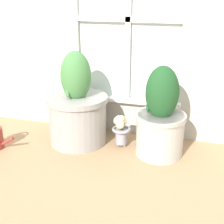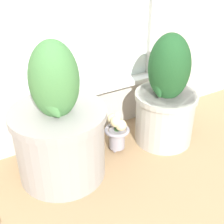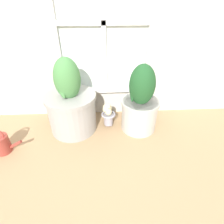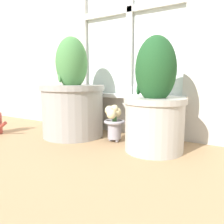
% 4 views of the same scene
% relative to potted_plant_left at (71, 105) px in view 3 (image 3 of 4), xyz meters
% --- Properties ---
extents(ground_plane, '(10.00, 10.00, 0.00)m').
position_rel_potted_plant_left_xyz_m(ground_plane, '(0.28, -0.35, -0.24)').
color(ground_plane, tan).
extents(potted_plant_left, '(0.41, 0.41, 0.63)m').
position_rel_potted_plant_left_xyz_m(potted_plant_left, '(0.00, 0.00, 0.00)').
color(potted_plant_left, '#9E9993').
rests_on(potted_plant_left, ground_plane).
extents(potted_plant_right, '(0.32, 0.32, 0.58)m').
position_rel_potted_plant_left_xyz_m(potted_plant_right, '(0.57, -0.02, 0.00)').
color(potted_plant_right, '#B7B2A8').
rests_on(potted_plant_right, ground_plane).
extents(flower_vase, '(0.13, 0.13, 0.22)m').
position_rel_potted_plant_left_xyz_m(flower_vase, '(0.30, 0.02, -0.11)').
color(flower_vase, '#99939E').
rests_on(flower_vase, ground_plane).
extents(watering_can, '(0.21, 0.12, 0.21)m').
position_rel_potted_plant_left_xyz_m(watering_can, '(-0.50, -0.25, -0.16)').
color(watering_can, '#99382D').
rests_on(watering_can, ground_plane).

